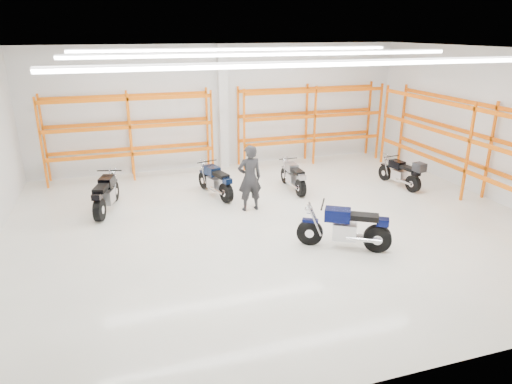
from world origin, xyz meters
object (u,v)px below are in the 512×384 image
object	(u,v)px
motorcycle_back_a	(105,195)
motorcycle_back_d	(403,173)
motorcycle_back_b	(216,182)
structural_column	(223,108)
motorcycle_main	(348,229)
motorcycle_back_c	(294,177)
standing_man	(250,178)

from	to	relation	value
motorcycle_back_a	motorcycle_back_d	bearing A→B (deg)	-4.38
motorcycle_back_b	structural_column	world-z (taller)	structural_column
motorcycle_main	motorcycle_back_a	distance (m)	6.91
motorcycle_back_a	structural_column	bearing A→B (deg)	38.92
motorcycle_back_c	motorcycle_back_d	distance (m)	3.64
motorcycle_main	motorcycle_back_a	world-z (taller)	motorcycle_main
motorcycle_back_d	standing_man	bearing A→B (deg)	-175.97
motorcycle_back_b	motorcycle_back_d	xyz separation A→B (m)	(6.08, -1.04, 0.01)
motorcycle_main	motorcycle_back_d	bearing A→B (deg)	41.77
motorcycle_back_d	motorcycle_main	bearing A→B (deg)	-138.23
motorcycle_back_a	motorcycle_back_d	distance (m)	9.41
motorcycle_main	motorcycle_back_c	distance (m)	4.31
motorcycle_back_d	standing_man	world-z (taller)	standing_man
motorcycle_back_a	motorcycle_back_d	xyz separation A→B (m)	(9.38, -0.72, -0.01)
motorcycle_main	motorcycle_back_b	distance (m)	5.02
motorcycle_back_d	motorcycle_back_c	bearing A→B (deg)	167.09
motorcycle_main	standing_man	xyz separation A→B (m)	(-1.50, 3.10, 0.45)
motorcycle_back_b	standing_man	bearing A→B (deg)	-64.47
motorcycle_main	motorcycle_back_c	xyz separation A→B (m)	(0.35, 4.30, -0.07)
motorcycle_back_a	motorcycle_back_c	xyz separation A→B (m)	(5.83, 0.09, -0.06)
motorcycle_back_a	motorcycle_main	bearing A→B (deg)	-37.46
motorcycle_back_a	motorcycle_back_d	size ratio (longest dim) A/B	1.08
motorcycle_back_d	structural_column	xyz separation A→B (m)	(-5.04, 4.23, 1.76)
motorcycle_back_c	motorcycle_back_d	bearing A→B (deg)	-12.91
motorcycle_back_c	standing_man	bearing A→B (deg)	-147.15
motorcycle_back_b	standing_man	xyz separation A→B (m)	(0.68, -1.42, 0.49)
motorcycle_back_b	standing_man	world-z (taller)	standing_man
motorcycle_back_b	structural_column	size ratio (longest dim) A/B	0.45
standing_man	structural_column	world-z (taller)	structural_column
motorcycle_back_b	motorcycle_back_d	world-z (taller)	same
motorcycle_main	motorcycle_back_a	bearing A→B (deg)	142.54
motorcycle_back_c	structural_column	size ratio (longest dim) A/B	0.43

